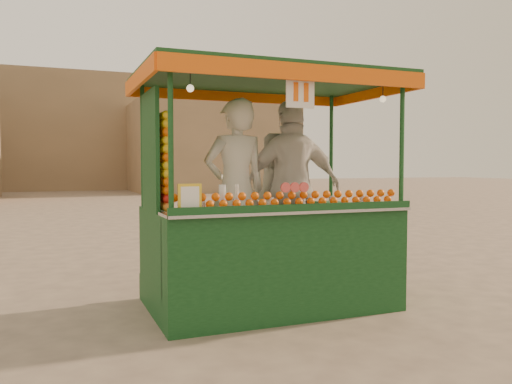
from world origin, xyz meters
name	(u,v)px	position (x,y,z in m)	size (l,w,h in m)	color
ground	(231,305)	(0.00, 0.00, 0.00)	(90.00, 90.00, 0.00)	brown
building_right	(211,148)	(7.00, 24.00, 2.50)	(9.00, 6.00, 5.00)	#8F7251
building_center	(46,133)	(-2.00, 30.00, 3.50)	(14.00, 7.00, 7.00)	#8F7251
juice_cart	(265,233)	(0.30, -0.23, 0.80)	(2.71, 1.75, 2.46)	#0E3615
vendor_left	(235,190)	(0.04, -0.02, 1.24)	(0.72, 0.50, 1.91)	silver
vendor_middle	(272,200)	(0.68, 0.46, 1.08)	(0.83, 0.68, 1.59)	beige
vendor_right	(293,187)	(0.72, 0.00, 1.25)	(1.17, 0.56, 1.94)	beige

